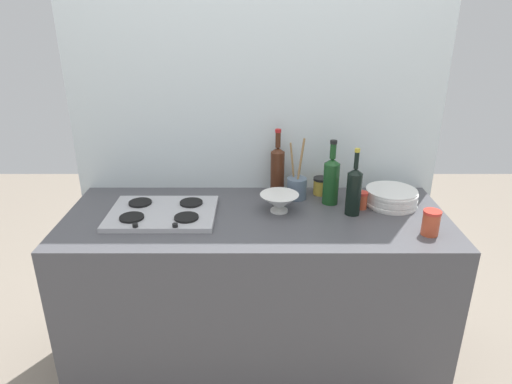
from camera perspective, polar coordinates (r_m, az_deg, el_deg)
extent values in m
plane|color=gray|center=(2.66, 0.00, -20.72)|extent=(6.00, 6.00, 0.00)
cube|color=#4C4C51|center=(2.38, 0.00, -12.80)|extent=(1.80, 0.70, 0.90)
cube|color=silver|center=(2.40, 0.01, 7.47)|extent=(1.90, 0.06, 2.40)
cube|color=#B2B2B7|center=(2.19, -11.56, -2.58)|extent=(0.49, 0.36, 0.02)
cylinder|color=black|center=(2.14, -15.25, -3.06)|extent=(0.11, 0.11, 0.01)
cylinder|color=black|center=(2.09, -8.68, -3.14)|extent=(0.11, 0.11, 0.01)
cylinder|color=black|center=(2.28, -14.25, -1.28)|extent=(0.11, 0.11, 0.01)
cylinder|color=black|center=(2.24, -8.09, -1.32)|extent=(0.11, 0.11, 0.01)
cylinder|color=black|center=(2.05, -14.85, -4.03)|extent=(0.02, 0.02, 0.02)
cylinder|color=black|center=(2.02, -10.08, -4.11)|extent=(0.02, 0.02, 0.02)
cylinder|color=white|center=(2.35, 16.51, -1.47)|extent=(0.25, 0.25, 0.01)
cylinder|color=white|center=(2.35, 16.41, -1.24)|extent=(0.25, 0.25, 0.01)
cylinder|color=white|center=(2.35, 16.46, -0.98)|extent=(0.25, 0.25, 0.01)
cylinder|color=white|center=(2.34, 16.60, -0.79)|extent=(0.25, 0.25, 0.01)
cylinder|color=white|center=(2.33, 16.57, -0.56)|extent=(0.25, 0.25, 0.01)
cylinder|color=white|center=(2.33, 16.61, -0.31)|extent=(0.25, 0.25, 0.01)
cylinder|color=white|center=(2.32, 16.66, -0.12)|extent=(0.25, 0.25, 0.01)
cylinder|color=white|center=(2.32, 16.59, 0.16)|extent=(0.25, 0.25, 0.01)
cylinder|color=black|center=(2.17, 12.08, -0.26)|extent=(0.07, 0.07, 0.20)
cone|color=black|center=(2.13, 12.33, 2.56)|extent=(0.07, 0.07, 0.02)
cylinder|color=black|center=(2.11, 12.44, 3.87)|extent=(0.02, 0.02, 0.08)
cylinder|color=gold|center=(2.10, 12.55, 5.10)|extent=(0.02, 0.02, 0.02)
cylinder|color=#19471E|center=(2.27, 9.34, 1.03)|extent=(0.08, 0.08, 0.21)
cone|color=#19471E|center=(2.23, 9.52, 3.81)|extent=(0.08, 0.08, 0.03)
cylinder|color=#19471E|center=(2.22, 9.61, 5.05)|extent=(0.03, 0.03, 0.07)
cylinder|color=black|center=(2.20, 9.68, 6.16)|extent=(0.03, 0.03, 0.02)
cylinder|color=#472314|center=(2.36, 2.70, 2.40)|extent=(0.07, 0.07, 0.22)
cone|color=#472314|center=(2.32, 2.75, 5.30)|extent=(0.07, 0.07, 0.03)
cylinder|color=#472314|center=(2.31, 2.77, 6.52)|extent=(0.03, 0.03, 0.08)
cylinder|color=#B21E1E|center=(2.29, 2.80, 7.64)|extent=(0.03, 0.03, 0.02)
cylinder|color=white|center=(2.19, 2.90, -2.30)|extent=(0.08, 0.08, 0.01)
cone|color=white|center=(2.17, 2.92, -1.24)|extent=(0.19, 0.19, 0.08)
cylinder|color=slate|center=(2.33, 5.12, 0.47)|extent=(0.10, 0.10, 0.11)
cylinder|color=#997247|center=(2.28, 5.53, 3.31)|extent=(0.04, 0.02, 0.28)
cylinder|color=#997247|center=(2.31, 4.61, 3.24)|extent=(0.04, 0.02, 0.25)
cylinder|color=gold|center=(2.39, 8.07, 0.62)|extent=(0.08, 0.08, 0.08)
cylinder|color=black|center=(2.38, 8.13, 1.63)|extent=(0.08, 0.08, 0.01)
cylinder|color=#C64C2D|center=(2.27, 13.03, -1.15)|extent=(0.05, 0.05, 0.07)
cylinder|color=red|center=(2.25, 13.12, -0.16)|extent=(0.06, 0.06, 0.01)
cylinder|color=#C64C2D|center=(2.09, 20.98, -3.76)|extent=(0.07, 0.07, 0.10)
cylinder|color=red|center=(2.07, 21.19, -2.38)|extent=(0.08, 0.08, 0.01)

